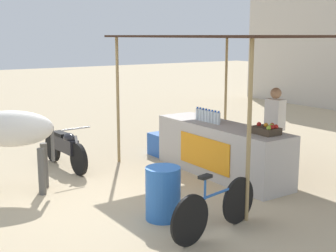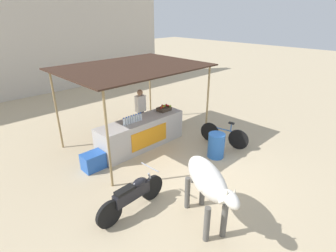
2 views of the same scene
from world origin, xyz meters
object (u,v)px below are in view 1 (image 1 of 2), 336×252
water_barrel (163,193)px  motorcycle_parked (65,147)px  cooler_box (163,145)px  cow (6,132)px  vendor_behind_counter (274,131)px  stall_counter (221,150)px  fruit_crate (266,130)px  bicycle_leaning (215,209)px

water_barrel → motorcycle_parked: 3.24m
cooler_box → cow: cow is taller
vendor_behind_counter → cooler_box: size_ratio=2.75×
stall_counter → cow: cow is taller
water_barrel → cow: (-2.40, -1.48, 0.65)m
cooler_box → water_barrel: 3.59m
water_barrel → cooler_box: bearing=146.5°
cooler_box → motorcycle_parked: 2.16m
cooler_box → motorcycle_parked: (-0.24, -2.13, 0.19)m
fruit_crate → bicycle_leaning: size_ratio=0.27×
fruit_crate → cow: (-2.28, -3.62, 0.00)m
vendor_behind_counter → cow: bearing=-112.8°
stall_counter → fruit_crate: bearing=3.0°
water_barrel → motorcycle_parked: size_ratio=0.42×
fruit_crate → water_barrel: fruit_crate is taller
cow → bicycle_leaning: (3.21, 1.76, -0.69)m
fruit_crate → water_barrel: bearing=-86.9°
stall_counter → vendor_behind_counter: size_ratio=1.82×
motorcycle_parked → bicycle_leaning: (4.05, 0.43, -0.08)m
fruit_crate → motorcycle_parked: fruit_crate is taller
cow → bicycle_leaning: cow is taller
stall_counter → bicycle_leaning: (2.00, -1.80, -0.13)m
water_barrel → cow: bearing=-148.3°
cow → fruit_crate: bearing=57.8°
bicycle_leaning → fruit_crate: bearing=116.6°
vendor_behind_counter → water_barrel: bearing=-78.4°
cow → water_barrel: bearing=31.7°
stall_counter → cooler_box: size_ratio=5.00×
vendor_behind_counter → motorcycle_parked: (-2.66, -2.98, -0.42)m
fruit_crate → motorcycle_parked: bearing=-143.8°
motorcycle_parked → fruit_crate: bearing=36.2°
cooler_box → water_barrel: bearing=-33.5°
stall_counter → water_barrel: stall_counter is taller
cow → bicycle_leaning: bearing=28.8°
cooler_box → bicycle_leaning: (3.81, -1.70, 0.11)m
vendor_behind_counter → motorcycle_parked: vendor_behind_counter is taller
cooler_box → bicycle_leaning: bicycle_leaning is taller
water_barrel → cow: cow is taller
stall_counter → cow: 3.80m
cooler_box → cow: 3.60m
motorcycle_parked → water_barrel: bearing=2.6°
cooler_box → water_barrel: water_barrel is taller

